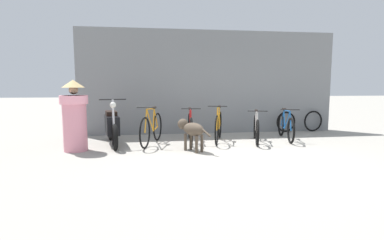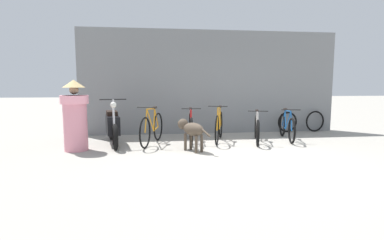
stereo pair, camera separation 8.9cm
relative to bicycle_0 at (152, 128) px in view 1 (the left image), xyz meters
name	(u,v)px [view 1 (the left image)]	position (x,y,z in m)	size (l,w,h in m)	color
ground_plane	(243,158)	(1.73, -1.65, -0.38)	(60.00, 60.00, 0.00)	#9E998E
shop_wall_back	(210,82)	(1.73, 1.54, 1.10)	(7.50, 0.20, 2.97)	slate
bicycle_0	(152,128)	(0.00, 0.00, 0.00)	(0.61, 1.65, 0.92)	black
bicycle_1	(190,128)	(0.96, 0.20, -0.03)	(0.46, 1.68, 0.87)	black
bicycle_2	(218,126)	(1.66, 0.13, 0.00)	(0.61, 1.63, 0.92)	black
bicycle_3	(256,129)	(2.57, -0.06, -0.05)	(0.60, 1.60, 0.81)	black
bicycle_4	(286,127)	(3.45, 0.15, -0.04)	(0.52, 1.68, 0.82)	black
motorcycle	(112,126)	(-0.92, 0.06, 0.06)	(0.59, 1.83, 1.10)	black
stray_dog	(191,129)	(0.83, -0.83, 0.09)	(0.66, 0.90, 0.67)	#4C3F33
person_in_robes	(75,116)	(-1.62, -0.49, 0.38)	(0.78, 0.78, 1.52)	pink
spare_tire_left	(313,121)	(4.88, 1.30, -0.06)	(0.63, 0.14, 0.63)	black
spare_tire_right	(286,122)	(4.00, 1.30, -0.07)	(0.62, 0.09, 0.62)	black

